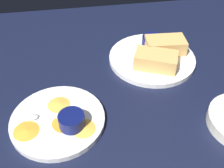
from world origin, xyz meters
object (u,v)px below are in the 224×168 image
at_px(sandwich_half_near, 156,60).
at_px(plate_chips_companion, 58,120).
at_px(sandwich_half_far, 165,45).
at_px(ramekin_dark_sauce, 152,41).
at_px(spoon_by_dark_ramekin, 159,54).
at_px(ramekin_light_gravy, 72,120).
at_px(plate_sandwich_main, 152,58).
at_px(spoon_by_gravy_ramekin, 37,117).

bearing_deg(sandwich_half_near, plate_chips_companion, 28.39).
bearing_deg(sandwich_half_far, ramekin_dark_sauce, -50.57).
bearing_deg(spoon_by_dark_ramekin, sandwich_half_far, -148.53).
distance_m(sandwich_half_near, ramekin_dark_sauce, 0.12).
xyz_separation_m(sandwich_half_near, ramekin_light_gravy, (0.27, 0.20, -0.00)).
bearing_deg(plate_chips_companion, sandwich_half_far, -146.30).
relative_size(sandwich_half_far, spoon_by_dark_ramekin, 1.38).
height_order(plate_sandwich_main, spoon_by_gravy_ramekin, spoon_by_gravy_ramekin).
relative_size(spoon_by_dark_ramekin, spoon_by_gravy_ramekin, 1.00).
relative_size(ramekin_dark_sauce, spoon_by_gravy_ramekin, 0.72).
bearing_deg(ramekin_dark_sauce, sandwich_half_near, 79.08).
xyz_separation_m(sandwich_half_near, plate_chips_companion, (0.31, 0.17, -0.03)).
bearing_deg(ramekin_dark_sauce, plate_sandwich_main, 74.96).
bearing_deg(sandwich_half_far, plate_sandwich_main, 23.96).
bearing_deg(ramekin_dark_sauce, plate_chips_companion, 40.50).
distance_m(plate_chips_companion, spoon_by_gravy_ramekin, 0.05).
distance_m(ramekin_light_gravy, spoon_by_gravy_ramekin, 0.10).
height_order(plate_chips_companion, spoon_by_gravy_ramekin, spoon_by_gravy_ramekin).
height_order(sandwich_half_near, sandwich_half_far, same).
distance_m(plate_sandwich_main, sandwich_half_far, 0.06).
height_order(sandwich_half_far, spoon_by_dark_ramekin, sandwich_half_far).
bearing_deg(sandwich_half_near, ramekin_light_gravy, 35.93).
height_order(sandwich_half_far, plate_chips_companion, sandwich_half_far).
bearing_deg(spoon_by_dark_ramekin, sandwich_half_near, 63.77).
relative_size(sandwich_half_far, ramekin_dark_sauce, 1.92).
distance_m(sandwich_half_far, plate_chips_companion, 0.44).
distance_m(spoon_by_dark_ramekin, ramekin_light_gravy, 0.40).
distance_m(plate_sandwich_main, ramekin_light_gravy, 0.38).
xyz_separation_m(plate_sandwich_main, sandwich_half_far, (-0.05, -0.02, 0.03)).
bearing_deg(spoon_by_gravy_ramekin, ramekin_dark_sauce, -144.28).
bearing_deg(plate_sandwich_main, ramekin_light_gravy, 42.10).
height_order(ramekin_light_gravy, spoon_by_gravy_ramekin, ramekin_light_gravy).
bearing_deg(spoon_by_gravy_ramekin, sandwich_half_far, -150.51).
height_order(sandwich_half_near, spoon_by_dark_ramekin, sandwich_half_near).
height_order(sandwich_half_far, spoon_by_gravy_ramekin, sandwich_half_far).
xyz_separation_m(ramekin_light_gravy, spoon_by_gravy_ramekin, (0.09, -0.04, -0.02)).
distance_m(sandwich_half_near, spoon_by_gravy_ramekin, 0.39).
distance_m(plate_chips_companion, ramekin_light_gravy, 0.05).
distance_m(sandwich_half_near, plate_chips_companion, 0.35).
distance_m(ramekin_dark_sauce, plate_chips_companion, 0.44).
bearing_deg(ramekin_dark_sauce, spoon_by_gravy_ramekin, 35.72).
distance_m(sandwich_half_far, spoon_by_gravy_ramekin, 0.48).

